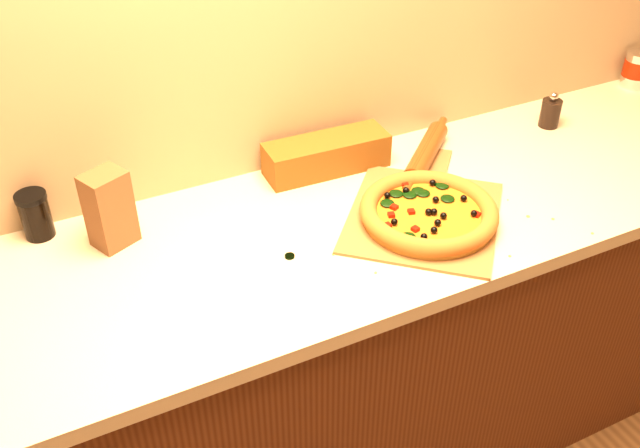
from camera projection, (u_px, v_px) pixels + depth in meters
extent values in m
plane|color=#9E8460|center=(237.00, 13.00, 1.70)|extent=(4.00, 0.00, 4.00)
cube|color=#49210F|center=(301.00, 370.00, 2.00)|extent=(2.80, 0.65, 0.86)
cube|color=#C0B796|center=(298.00, 243.00, 1.74)|extent=(2.84, 0.68, 0.04)
cube|color=brown|center=(423.00, 217.00, 1.79)|extent=(0.54, 0.54, 0.01)
cube|color=brown|center=(438.00, 164.00, 1.99)|extent=(0.15, 0.16, 0.01)
cylinder|color=#C67F31|center=(428.00, 217.00, 1.77)|extent=(0.32, 0.32, 0.02)
cylinder|color=orange|center=(429.00, 213.00, 1.76)|extent=(0.27, 0.27, 0.01)
torus|color=brown|center=(429.00, 211.00, 1.75)|extent=(0.34, 0.34, 0.04)
ellipsoid|color=black|center=(439.00, 199.00, 1.79)|extent=(0.04, 0.04, 0.01)
sphere|color=black|center=(420.00, 217.00, 1.72)|extent=(0.02, 0.02, 0.02)
cube|color=#920E05|center=(447.00, 219.00, 1.72)|extent=(0.02, 0.02, 0.01)
cylinder|color=black|center=(290.00, 256.00, 1.66)|extent=(0.03, 0.03, 0.01)
cylinder|color=black|center=(550.00, 113.00, 2.16)|extent=(0.06, 0.06, 0.08)
sphere|color=silver|center=(554.00, 96.00, 2.13)|extent=(0.03, 0.03, 0.03)
cylinder|color=#512B0D|center=(426.00, 153.00, 2.00)|extent=(0.25, 0.23, 0.06)
cylinder|color=#512B0D|center=(441.00, 125.00, 2.13)|extent=(0.06, 0.06, 0.02)
cylinder|color=#512B0D|center=(409.00, 184.00, 1.86)|extent=(0.06, 0.06, 0.02)
cylinder|color=silver|center=(636.00, 70.00, 2.38)|extent=(0.09, 0.09, 0.12)
cylinder|color=maroon|center=(637.00, 68.00, 2.37)|extent=(0.09, 0.09, 0.06)
cube|color=brown|center=(326.00, 155.00, 1.95)|extent=(0.35, 0.13, 0.09)
cube|color=brown|center=(109.00, 209.00, 1.65)|extent=(0.12, 0.11, 0.19)
cylinder|color=black|center=(36.00, 217.00, 1.70)|extent=(0.07, 0.07, 0.11)
cylinder|color=black|center=(30.00, 197.00, 1.67)|extent=(0.07, 0.07, 0.01)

